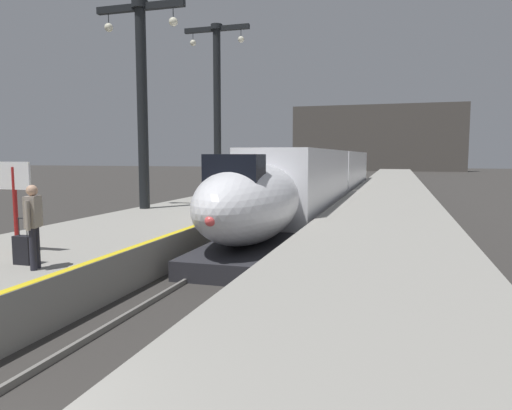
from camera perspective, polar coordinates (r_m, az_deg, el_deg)
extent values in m
cube|color=gray|center=(28.76, -0.67, 0.42)|extent=(4.80, 110.00, 1.05)
cube|color=gray|center=(27.47, 15.68, -0.07)|extent=(4.80, 110.00, 1.05)
cube|color=yellow|center=(28.12, 3.77, 1.36)|extent=(0.20, 107.80, 0.01)
cube|color=slate|center=(30.70, 6.76, -0.14)|extent=(0.08, 110.00, 0.12)
cube|color=slate|center=(30.48, 9.54, -0.23)|extent=(0.08, 110.00, 0.12)
ellipsoid|color=silver|center=(15.11, -0.63, 0.35)|extent=(2.78, 7.04, 2.56)
cube|color=#28282D|center=(15.01, -1.02, -5.70)|extent=(2.46, 5.98, 0.55)
cube|color=black|center=(13.54, -2.63, 4.23)|extent=(1.59, 1.00, 0.90)
sphere|color=#F24C4C|center=(11.91, -5.54, -1.93)|extent=(0.28, 0.28, 0.28)
cube|color=silver|center=(23.92, 5.87, 2.98)|extent=(2.90, 14.00, 3.05)
cube|color=black|center=(24.21, 2.57, 4.35)|extent=(0.04, 11.90, 0.80)
cube|color=black|center=(23.68, 9.27, 4.24)|extent=(0.04, 11.90, 0.80)
cube|color=silver|center=(24.02, 5.83, -0.05)|extent=(2.92, 13.30, 0.24)
cube|color=black|center=(19.74, 3.37, -2.87)|extent=(2.03, 2.20, 0.56)
cube|color=black|center=(28.47, 7.52, -0.19)|extent=(2.03, 2.20, 0.56)
cube|color=silver|center=(40.34, 10.30, 4.13)|extent=(2.90, 18.00, 3.05)
cube|color=black|center=(40.51, 8.31, 4.95)|extent=(0.04, 15.84, 0.80)
cube|color=black|center=(40.19, 12.33, 4.86)|extent=(0.04, 15.84, 0.80)
cube|color=black|center=(34.38, 9.11, 0.84)|extent=(2.03, 2.20, 0.56)
cube|color=black|center=(46.50, 11.10, 2.13)|extent=(2.03, 2.20, 0.56)
cylinder|color=black|center=(20.86, -13.52, 11.40)|extent=(0.44, 0.44, 8.59)
cylinder|color=black|center=(21.66, -13.80, 22.37)|extent=(0.68, 0.68, 0.30)
cube|color=black|center=(21.63, -13.80, 22.12)|extent=(4.00, 0.24, 0.28)
cylinder|color=black|center=(22.30, -17.33, 20.59)|extent=(0.03, 0.03, 0.60)
sphere|color=#EFEACC|center=(22.21, -17.30, 19.72)|extent=(0.36, 0.36, 0.36)
cylinder|color=black|center=(20.86, -9.94, 21.82)|extent=(0.03, 0.03, 0.60)
sphere|color=#EFEACC|center=(20.76, -9.92, 20.89)|extent=(0.36, 0.36, 0.36)
cylinder|color=black|center=(28.72, -4.69, 11.29)|extent=(0.44, 0.44, 9.86)
cylinder|color=black|center=(29.55, -4.77, 20.56)|extent=(0.68, 0.68, 0.30)
cube|color=black|center=(29.52, -4.77, 20.38)|extent=(4.00, 0.24, 0.28)
cylinder|color=black|center=(30.00, -7.59, 19.42)|extent=(0.03, 0.03, 0.60)
sphere|color=#EFEACC|center=(29.92, -7.58, 18.77)|extent=(0.36, 0.36, 0.36)
cylinder|color=black|center=(28.95, -1.82, 19.97)|extent=(0.03, 0.03, 0.60)
sphere|color=#EFEACC|center=(28.86, -1.82, 19.30)|extent=(0.36, 0.36, 0.36)
cylinder|color=#23232D|center=(10.35, -25.27, -4.83)|extent=(0.13, 0.13, 0.85)
cylinder|color=#23232D|center=(10.50, -24.89, -4.66)|extent=(0.13, 0.13, 0.85)
cube|color=gray|center=(10.32, -25.26, -0.73)|extent=(0.33, 0.43, 0.62)
cylinder|color=gray|center=(10.11, -25.79, -1.17)|extent=(0.09, 0.09, 0.58)
cylinder|color=gray|center=(10.55, -24.72, -0.85)|extent=(0.09, 0.09, 0.58)
sphere|color=tan|center=(10.29, -25.36, 1.60)|extent=(0.22, 0.22, 0.22)
cube|color=black|center=(11.03, -26.14, -4.89)|extent=(0.40, 0.22, 0.60)
cylinder|color=#262628|center=(11.02, -26.64, -2.39)|extent=(0.02, 0.02, 0.36)
cylinder|color=#262628|center=(10.89, -25.87, -2.45)|extent=(0.02, 0.02, 0.36)
cube|color=#262628|center=(10.93, -26.30, -1.44)|extent=(0.22, 0.03, 0.02)
cylinder|color=maroon|center=(12.32, -26.96, -0.56)|extent=(0.10, 0.10, 2.00)
cube|color=white|center=(12.27, -27.14, 3.16)|extent=(0.90, 0.06, 0.64)
cube|color=#4C4742|center=(104.74, 14.31, 7.82)|extent=(36.00, 2.00, 14.00)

